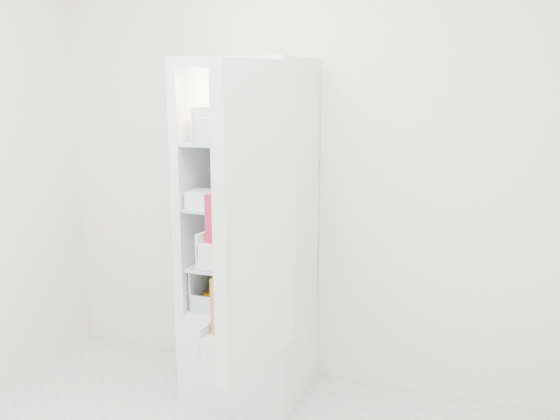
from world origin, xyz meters
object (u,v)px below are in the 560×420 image
at_px(refrigerator, 253,272).
at_px(red_cabbage, 276,247).
at_px(mushroom_bowl, 223,250).
at_px(fridge_door, 252,225).

xyz_separation_m(refrigerator, red_cabbage, (0.15, -0.06, 0.17)).
bearing_deg(red_cabbage, mushroom_bowl, 173.85).
xyz_separation_m(red_cabbage, mushroom_bowl, (-0.32, 0.03, -0.06)).
height_order(red_cabbage, mushroom_bowl, red_cabbage).
height_order(red_cabbage, fridge_door, fridge_door).
bearing_deg(refrigerator, mushroom_bowl, -171.71).
xyz_separation_m(mushroom_bowl, fridge_door, (0.43, -0.61, 0.31)).
bearing_deg(mushroom_bowl, red_cabbage, -6.15).
xyz_separation_m(red_cabbage, fridge_door, (0.11, -0.58, 0.26)).
distance_m(red_cabbage, mushroom_bowl, 0.33).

